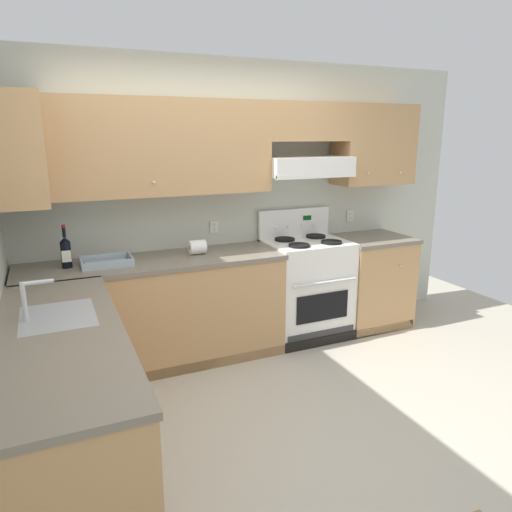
{
  "coord_description": "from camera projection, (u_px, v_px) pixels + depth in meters",
  "views": [
    {
      "loc": [
        -1.25,
        -2.52,
        1.9
      ],
      "look_at": [
        0.19,
        0.7,
        1.0
      ],
      "focal_mm": 33.5,
      "sensor_mm": 36.0,
      "label": 1
    }
  ],
  "objects": [
    {
      "name": "stove",
      "position": [
        306.0,
        287.0,
        4.57
      ],
      "size": [
        0.76,
        0.62,
        1.2
      ],
      "color": "white",
      "rests_on": "ground_plane"
    },
    {
      "name": "wine_bottle",
      "position": [
        66.0,
        251.0,
        3.63
      ],
      "size": [
        0.08,
        0.08,
        0.33
      ],
      "color": "black",
      "rests_on": "counter_back_run"
    },
    {
      "name": "paper_towel_roll",
      "position": [
        197.0,
        247.0,
        4.06
      ],
      "size": [
        0.14,
        0.12,
        0.12
      ],
      "color": "white",
      "rests_on": "counter_back_run"
    },
    {
      "name": "counter_back_run",
      "position": [
        219.0,
        304.0,
        4.21
      ],
      "size": [
        3.6,
        0.65,
        0.91
      ],
      "color": "tan",
      "rests_on": "ground_plane"
    },
    {
      "name": "bowl",
      "position": [
        107.0,
        262.0,
        3.73
      ],
      "size": [
        0.39,
        0.28,
        0.06
      ],
      "color": "#9EADB7",
      "rests_on": "counter_back_run"
    },
    {
      "name": "ground_plane",
      "position": [
        273.0,
        427.0,
        3.2
      ],
      "size": [
        7.04,
        7.04,
        0.0
      ],
      "primitive_type": "plane",
      "color": "#B2AA99"
    },
    {
      "name": "counter_left_run",
      "position": [
        69.0,
        408.0,
        2.59
      ],
      "size": [
        0.63,
        1.91,
        1.13
      ],
      "color": "tan",
      "rests_on": "ground_plane"
    },
    {
      "name": "wall_back",
      "position": [
        240.0,
        182.0,
        4.34
      ],
      "size": [
        4.68,
        0.57,
        2.55
      ],
      "color": "beige",
      "rests_on": "ground_plane"
    }
  ]
}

